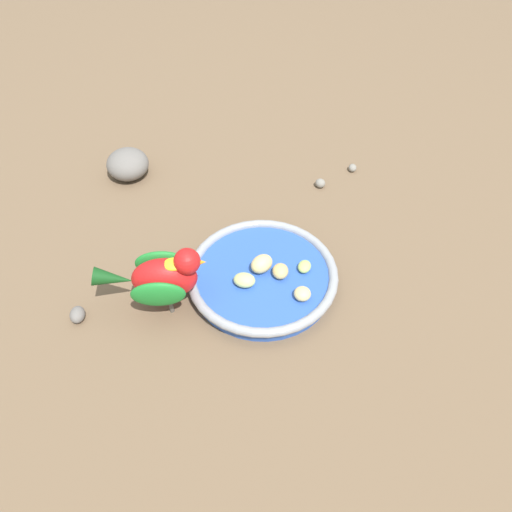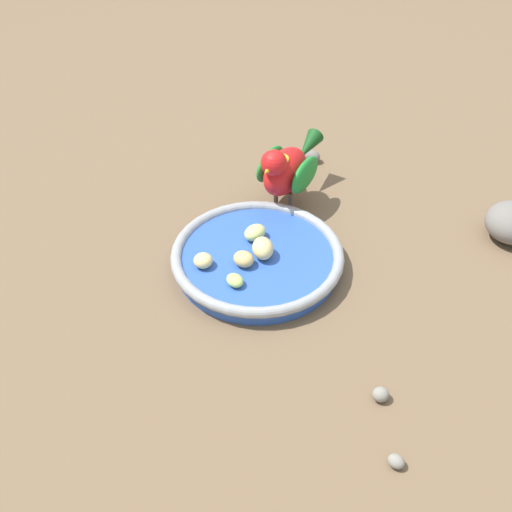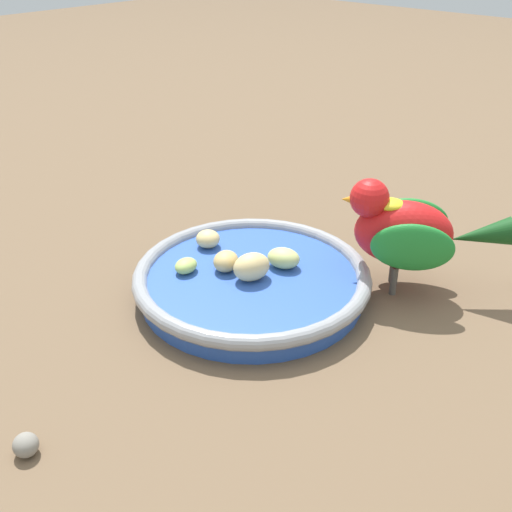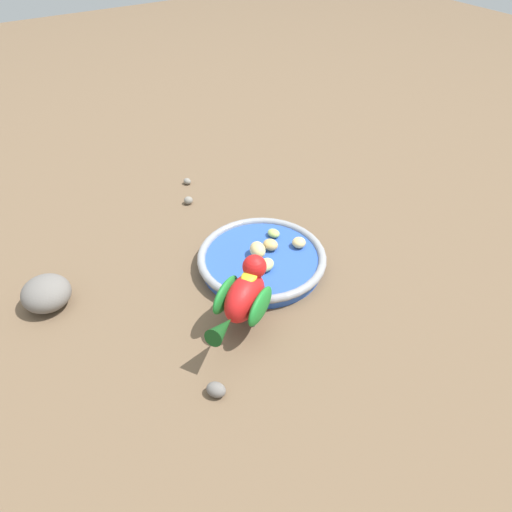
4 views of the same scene
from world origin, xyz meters
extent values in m
plane|color=brown|center=(0.00, 0.00, 0.00)|extent=(4.00, 4.00, 0.00)
cylinder|color=#2D56B7|center=(0.02, 0.03, 0.01)|extent=(0.22, 0.22, 0.02)
torus|color=#93969B|center=(0.02, 0.03, 0.02)|extent=(0.23, 0.23, 0.01)
ellipsoid|color=tan|center=(0.01, 0.05, 0.03)|extent=(0.04, 0.03, 0.02)
ellipsoid|color=#E5C67F|center=(0.02, 0.02, 0.04)|extent=(0.04, 0.04, 0.03)
ellipsoid|color=#B2CC66|center=(-0.02, 0.08, 0.03)|extent=(0.03, 0.02, 0.01)
ellipsoid|color=#E5C67F|center=(0.03, 0.10, 0.03)|extent=(0.03, 0.03, 0.02)
ellipsoid|color=#C6D17A|center=(0.05, 0.02, 0.03)|extent=(0.03, 0.04, 0.02)
cylinder|color=#59544C|center=(0.12, -0.07, 0.01)|extent=(0.01, 0.01, 0.03)
cylinder|color=#59544C|center=(0.14, -0.06, 0.01)|extent=(0.01, 0.01, 0.03)
ellipsoid|color=red|center=(0.13, -0.07, 0.06)|extent=(0.09, 0.11, 0.06)
ellipsoid|color=#1E7F2D|center=(0.11, -0.09, 0.06)|extent=(0.06, 0.07, 0.05)
ellipsoid|color=#1E7F2D|center=(0.16, -0.06, 0.06)|extent=(0.06, 0.07, 0.05)
cone|color=#144719|center=(0.17, -0.13, 0.07)|extent=(0.06, 0.07, 0.04)
sphere|color=red|center=(0.11, -0.04, 0.10)|extent=(0.05, 0.05, 0.04)
cone|color=orange|center=(0.10, -0.03, 0.09)|extent=(0.02, 0.02, 0.01)
ellipsoid|color=yellow|center=(0.12, -0.06, 0.09)|extent=(0.04, 0.04, 0.01)
ellipsoid|color=slate|center=(-0.08, -0.32, 0.03)|extent=(0.11, 0.11, 0.05)
ellipsoid|color=gray|center=(-0.23, 0.01, 0.01)|extent=(0.02, 0.02, 0.02)
ellipsoid|color=gray|center=(-0.31, 0.04, 0.01)|extent=(0.02, 0.02, 0.01)
ellipsoid|color=slate|center=(0.22, -0.17, 0.01)|extent=(0.04, 0.03, 0.02)
camera|label=1|loc=(0.47, 0.28, 0.62)|focal=36.02mm
camera|label=2|loc=(-0.57, 0.33, 0.59)|focal=46.04mm
camera|label=3|loc=(-0.35, -0.32, 0.33)|focal=42.84mm
camera|label=4|loc=(0.58, -0.33, 0.58)|focal=33.85mm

